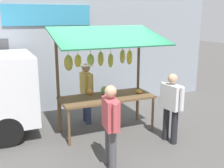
{
  "coord_description": "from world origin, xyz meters",
  "views": [
    {
      "loc": [
        2.41,
        5.73,
        2.72
      ],
      "look_at": [
        0.0,
        0.3,
        1.25
      ],
      "focal_mm": 44.0,
      "sensor_mm": 36.0,
      "label": 1
    }
  ],
  "objects_px": {
    "shopper_in_grey_tee": "(171,104)",
    "vendor_with_sunhat": "(86,89)",
    "shopper_with_shopping_bag": "(111,122)",
    "market_stall": "(105,68)"
  },
  "relations": [
    {
      "from": "market_stall",
      "to": "shopper_in_grey_tee",
      "type": "height_order",
      "value": "market_stall"
    },
    {
      "from": "shopper_in_grey_tee",
      "to": "shopper_with_shopping_bag",
      "type": "bearing_deg",
      "value": 96.31
    },
    {
      "from": "shopper_in_grey_tee",
      "to": "vendor_with_sunhat",
      "type": "bearing_deg",
      "value": 26.06
    },
    {
      "from": "vendor_with_sunhat",
      "to": "shopper_in_grey_tee",
      "type": "relative_size",
      "value": 1.01
    },
    {
      "from": "shopper_with_shopping_bag",
      "to": "shopper_in_grey_tee",
      "type": "xyz_separation_m",
      "value": [
        -1.64,
        -0.46,
        -0.01
      ]
    },
    {
      "from": "shopper_with_shopping_bag",
      "to": "vendor_with_sunhat",
      "type": "bearing_deg",
      "value": 0.29
    },
    {
      "from": "vendor_with_sunhat",
      "to": "shopper_in_grey_tee",
      "type": "xyz_separation_m",
      "value": [
        -1.31,
        1.83,
        -0.03
      ]
    },
    {
      "from": "vendor_with_sunhat",
      "to": "shopper_with_shopping_bag",
      "type": "relative_size",
      "value": 1.0
    },
    {
      "from": "market_stall",
      "to": "shopper_with_shopping_bag",
      "type": "distance_m",
      "value": 1.82
    },
    {
      "from": "vendor_with_sunhat",
      "to": "shopper_with_shopping_bag",
      "type": "height_order",
      "value": "vendor_with_sunhat"
    }
  ]
}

